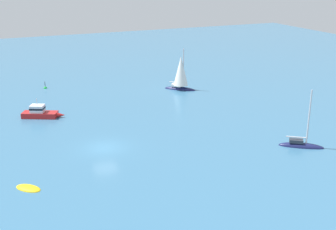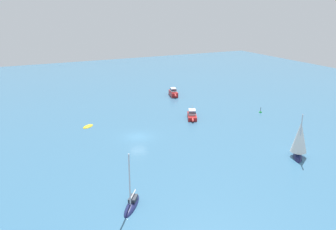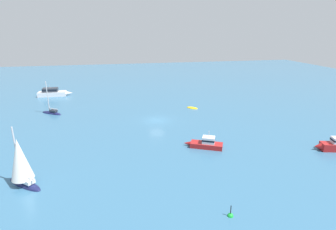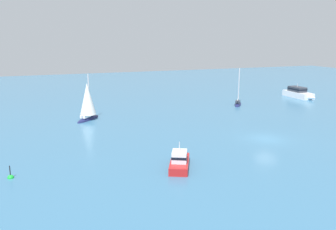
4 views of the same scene
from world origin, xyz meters
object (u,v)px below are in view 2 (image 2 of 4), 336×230
Objects in this scene: yacht at (299,141)px; launch_1 at (192,115)px; cabin_cruiser at (174,93)px; skiff at (88,127)px; yacht_1 at (132,205)px; channel_buoy at (260,112)px.

yacht reaches higher than launch_1.
skiff is (-23.74, -13.11, -0.74)m from cabin_cruiser.
yacht is (0.51, -39.19, 1.68)m from cabin_cruiser.
yacht is 26.43m from yacht_1.
skiff is 28.24m from yacht_1.
yacht_1 is at bearing -148.75° from channel_buoy.
yacht_1 is 41.64m from channel_buoy.
cabin_cruiser is 39.23m from yacht.
cabin_cruiser is 48.65m from yacht_1.
skiff is at bearing -46.85° from cabin_cruiser.
yacht is at bearing -115.59° from channel_buoy.
yacht_1 reaches higher than channel_buoy.
yacht is 1.28× the size of launch_1.
yacht is 21.77m from channel_buoy.
yacht is at bearing 38.71° from launch_1.
launch_1 is at bearing 169.17° from channel_buoy.
yacht is (24.25, -26.08, 2.42)m from skiff.
yacht is 1.02× the size of yacht_1.
launch_1 is at bearing 126.32° from skiff.
launch_1 is 0.80× the size of yacht_1.
yacht_1 reaches higher than skiff.
skiff is at bearing 168.94° from channel_buoy.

